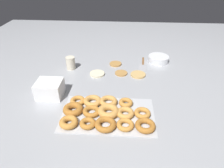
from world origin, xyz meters
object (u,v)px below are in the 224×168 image
Objects in this scene: pancake_1 at (97,74)px; container_stack at (50,89)px; pancake_2 at (116,64)px; pancake_3 at (138,75)px; pancake_0 at (121,73)px; donut_tray at (105,113)px; spatula at (143,66)px; paper_cup at (71,63)px; batter_bowl at (158,59)px.

pancake_1 is 0.39m from container_stack.
container_stack is at bearing -130.45° from pancake_2.
pancake_0 is at bearing 172.97° from pancake_3.
donut_tray is 3.26× the size of container_stack.
spatula is (0.25, 0.60, -0.02)m from donut_tray.
pancake_1 is 0.70× the size of container_stack.
paper_cup is (-0.39, 0.06, 0.04)m from pancake_0.
container_stack is 0.37m from paper_cup.
spatula is at bearing 7.21° from paper_cup.
paper_cup is (-0.70, -0.17, 0.02)m from batter_bowl.
batter_bowl is (0.35, 0.08, 0.02)m from pancake_2.
spatula is (-0.13, -0.10, -0.02)m from batter_bowl.
container_stack is at bearing -144.87° from pancake_0.
batter_bowl reaches higher than donut_tray.
spatula is at bearing -143.78° from batter_bowl.
container_stack reaches higher than pancake_2.
pancake_2 is 0.22m from spatula.
paper_cup is (0.04, 0.36, -0.00)m from container_stack.
spatula is at bearing 67.40° from donut_tray.
spatula is (0.61, 0.43, -0.05)m from container_stack.
pancake_1 is 0.46m from donut_tray.
donut_tray is 5.25× the size of paper_cup.
pancake_3 is at bearing 65.94° from donut_tray.
donut_tray is at bearing -99.48° from pancake_0.
pancake_2 is (0.13, 0.17, -0.00)m from pancake_1.
pancake_3 is 1.13× the size of paper_cup.
donut_tray reaches higher than spatula.
donut_tray is at bearing -114.06° from pancake_3.
batter_bowl is (0.48, 0.25, 0.02)m from pancake_1.
pancake_1 is 1.14× the size of pancake_2.
pancake_1 is 0.22m from pancake_2.
pancake_3 is at bearing -126.57° from batter_bowl.
pancake_0 is at bearing -71.68° from pancake_2.
container_stack reaches higher than pancake_3.
donut_tray is (-0.20, -0.46, 0.01)m from pancake_3.
donut_tray is 3.05× the size of batter_bowl.
pancake_3 is (0.30, 0.01, -0.00)m from pancake_1.
donut_tray reaches higher than pancake_1.
batter_bowl is (0.38, 0.70, 0.01)m from donut_tray.
batter_bowl is 0.65× the size of spatula.
donut_tray is at bearing -92.77° from pancake_2.
pancake_1 reaches higher than pancake_3.
paper_cup is at bearing 159.46° from pancake_1.
pancake_1 is 0.42× the size of spatula.
pancake_2 is 0.24m from pancake_3.
donut_tray is (-0.08, -0.47, 0.01)m from pancake_0.
donut_tray is at bearing -59.18° from paper_cup.
pancake_2 is 0.19× the size of donut_tray.
paper_cup is at bearing -78.60° from spatula.
pancake_1 is (-0.18, -0.03, 0.00)m from pancake_0.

